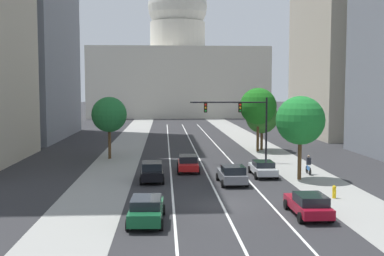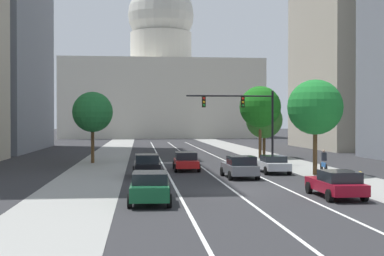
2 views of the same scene
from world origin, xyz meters
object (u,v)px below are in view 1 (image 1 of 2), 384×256
Objects in this scene: car_gray at (232,174)px; cyclist at (309,165)px; car_silver at (263,168)px; fire_hydrant at (334,192)px; street_tree_far_right at (262,117)px; street_tree_near_left at (109,115)px; street_tree_near_right at (258,106)px; street_tree_mid_right at (300,121)px; car_crimson at (308,204)px; capitol_building at (178,69)px; car_black at (152,171)px; car_red at (188,163)px; car_green at (146,209)px; traffic_signal_mast at (242,116)px.

cyclist is (7.41, 4.01, 0.06)m from car_gray.
car_silver is 9.19m from fire_hydrant.
street_tree_far_right is at bearing -19.33° from car_gray.
street_tree_near_left is 17.94m from street_tree_near_right.
fire_hydrant is at bearing -85.94° from street_tree_mid_right.
car_crimson is 0.69× the size of street_tree_near_left.
capitol_building is 92.00m from cyclist.
street_tree_mid_right reaches higher than fire_hydrant.
car_silver is 0.99× the size of car_crimson.
cyclist reaches higher than car_silver.
car_crimson is at bearing -163.53° from car_gray.
car_gray reaches higher than fire_hydrant.
car_gray is at bearing 120.00° from cyclist.
car_silver is at bearing -44.84° from car_gray.
capitol_building is at bearing 96.40° from street_tree_far_right.
car_black is 1.00× the size of car_gray.
car_red is at bearing -123.64° from street_tree_far_right.
street_tree_far_right is (3.49, 17.53, 3.36)m from car_silver.
capitol_building is 10.05× the size of car_crimson.
car_red is 10.81m from cyclist.
street_tree_far_right is (17.98, 6.38, -0.72)m from street_tree_near_left.
street_tree_mid_right is at bearing -36.82° from street_tree_near_left.
traffic_signal_mast reaches higher than car_green.
capitol_building is at bearing -4.25° from car_black.
street_tree_near_right is at bearing 89.99° from street_tree_mid_right.
car_silver is 2.66× the size of cyclist.
traffic_signal_mast is at bearing -20.81° from car_green.
car_crimson is 5.07× the size of fire_hydrant.
car_red is at bearing 130.34° from fire_hydrant.
car_gray is at bearing -89.03° from capitol_building.
street_tree_mid_right is at bearing -13.49° from car_crimson.
street_tree_near_left is (-9.70, -80.21, -8.15)m from capitol_building.
street_tree_far_right is at bearing 19.53° from street_tree_near_left.
street_tree_near_right is (7.52, -75.22, -7.49)m from capitol_building.
cyclist is (9.01, -90.76, -12.09)m from capitol_building.
car_silver is 5.02× the size of fire_hydrant.
street_tree_near_right is at bearing -118.82° from street_tree_far_right.
car_black reaches higher than car_green.
street_tree_near_left reaches higher than street_tree_far_right.
street_tree_near_left is (-11.30, 14.55, 4.00)m from car_gray.
street_tree_near_right is at bearing 16.18° from street_tree_near_left.
street_tree_near_right is at bearing -5.38° from car_crimson.
car_crimson is at bearing -103.43° from street_tree_mid_right.
car_black is 14.52m from fire_hydrant.
car_crimson is at bearing -179.76° from car_silver.
car_green is at bearing -112.72° from traffic_signal_mast.
car_green is at bearing -78.94° from street_tree_near_left.
cyclist is at bearing 83.76° from fire_hydrant.
car_crimson is at bearing -156.73° from car_red.
traffic_signal_mast reaches higher than car_silver.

